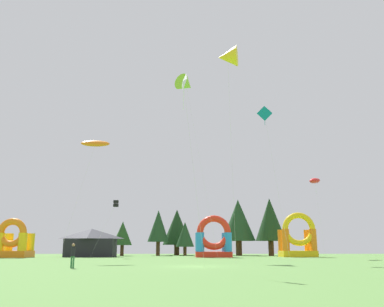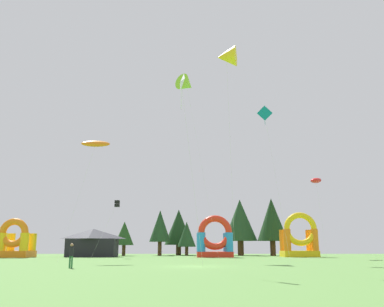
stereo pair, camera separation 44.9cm
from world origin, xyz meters
name	(u,v)px [view 1 (the left image)]	position (x,y,z in m)	size (l,w,h in m)	color
ground_plane	(195,266)	(0.00, 0.00, 0.00)	(120.00, 120.00, 0.00)	#5B8C42
kite_black_box	(116,204)	(-10.76, 26.88, 7.67)	(3.75, 0.73, 8.16)	black
kite_white_diamond	(183,84)	(-1.07, -4.81, 13.44)	(2.04, 3.50, 14.06)	white
kite_yellow_delta	(228,57)	(2.93, 0.11, 18.05)	(2.05, 4.15, 18.99)	yellow
kite_lime_delta	(186,85)	(-0.63, 20.94, 23.87)	(5.66, 5.20, 25.21)	#8CD826
kite_red_parafoil	(315,181)	(17.57, 23.33, 10.60)	(3.25, 4.63, 11.21)	red
kite_orange_parafoil	(96,144)	(-11.03, 12.32, 13.07)	(4.71, 3.37, 13.82)	orange
kite_teal_diamond	(265,115)	(8.32, 11.21, 16.26)	(2.27, 2.19, 16.96)	#0C7F7A
person_far_side	(73,253)	(-9.01, -2.67, 1.05)	(0.37, 0.37, 1.77)	#33723F
inflatable_red_slide	(14,243)	(-25.60, 28.38, 2.02)	(4.46, 4.39, 5.60)	orange
inflatable_yellow_castle	(298,240)	(16.88, 31.19, 2.49)	(5.31, 3.92, 6.72)	yellow
inflatable_blue_arch	(214,242)	(3.65, 29.47, 2.23)	(5.32, 4.33, 6.14)	red
festival_tent	(91,243)	(-15.12, 31.80, 2.13)	(7.33, 4.49, 4.27)	black
tree_row_1	(123,233)	(-11.53, 40.26, 3.80)	(3.38, 3.38, 5.87)	#4C331E
tree_row_2	(158,226)	(-5.37, 41.80, 5.15)	(3.82, 3.82, 8.01)	#4C331E
tree_row_3	(177,227)	(-2.09, 45.86, 5.14)	(5.34, 5.34, 8.47)	#4C331E
tree_row_4	(185,234)	(-0.57, 41.61, 3.69)	(3.29, 3.29, 5.92)	#4C331E
tree_row_5	(238,220)	(9.21, 42.66, 6.28)	(6.06, 6.06, 10.08)	#4C331E
tree_row_6	(270,220)	(14.60, 40.42, 6.25)	(5.31, 5.31, 10.07)	#4C331E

